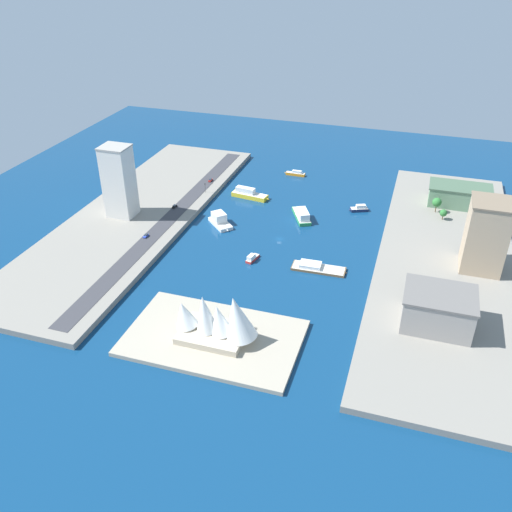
{
  "coord_description": "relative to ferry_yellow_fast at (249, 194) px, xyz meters",
  "views": [
    {
      "loc": [
        -70.73,
        265.39,
        153.49
      ],
      "look_at": [
        3.94,
        31.72,
        5.97
      ],
      "focal_mm": 38.21,
      "sensor_mm": 36.0,
      "label": 1
    }
  ],
  "objects": [
    {
      "name": "ferry_yellow_fast",
      "position": [
        0.0,
        0.0,
        0.0
      ],
      "size": [
        26.71,
        10.41,
        6.58
      ],
      "color": "yellow",
      "rests_on": "ground_plane"
    },
    {
      "name": "park_tree_cluster",
      "position": [
        -120.23,
        -5.58,
        6.64
      ],
      "size": [
        9.38,
        14.04,
        9.5
      ],
      "color": "brown",
      "rests_on": "quay_west"
    },
    {
      "name": "opera_landmark",
      "position": [
        -34.06,
        144.03,
        9.11
      ],
      "size": [
        39.11,
        20.89,
        23.67
      ],
      "color": "#BCAD93",
      "rests_on": "peninsula_point"
    },
    {
      "name": "hotel_broad_white",
      "position": [
        63.64,
        53.27,
        22.54
      ],
      "size": [
        16.46,
        14.64,
        43.56
      ],
      "color": "silver",
      "rests_on": "quay_east"
    },
    {
      "name": "tugboat_red",
      "position": [
        -26.91,
        75.67,
        -1.01
      ],
      "size": [
        5.35,
        11.16,
        3.61
      ],
      "color": "red",
      "rests_on": "ground_plane"
    },
    {
      "name": "suv_black",
      "position": [
        37.78,
        35.01,
        1.62
      ],
      "size": [
        1.91,
        4.27,
        1.5
      ],
      "color": "black",
      "rests_on": "road_strip"
    },
    {
      "name": "quay_west",
      "position": [
        -126.31,
        48.66,
        -0.84
      ],
      "size": [
        70.0,
        240.0,
        3.14
      ],
      "primitive_type": "cube",
      "color": "gray",
      "rests_on": "ground_plane"
    },
    {
      "name": "water_taxi_orange",
      "position": [
        -20.14,
        -46.29,
        -0.97
      ],
      "size": [
        15.43,
        3.66,
        3.87
      ],
      "color": "orange",
      "rests_on": "ground_plane"
    },
    {
      "name": "hatchback_blue",
      "position": [
        36.98,
        74.98,
        1.6
      ],
      "size": [
        1.87,
        4.33,
        1.44
      ],
      "color": "black",
      "rests_on": "road_strip"
    },
    {
      "name": "patrol_launch_navy",
      "position": [
        -72.97,
        -2.08,
        -0.85
      ],
      "size": [
        12.67,
        8.51,
        4.17
      ],
      "color": "#1E284C",
      "rests_on": "ground_plane"
    },
    {
      "name": "ferry_white_commuter",
      "position": [
        4.51,
        42.23,
        0.42
      ],
      "size": [
        19.08,
        18.92,
        7.3
      ],
      "color": "silver",
      "rests_on": "ground_plane"
    },
    {
      "name": "peninsula_point",
      "position": [
        -31.41,
        144.03,
        -1.41
      ],
      "size": [
        75.38,
        46.87,
        2.0
      ],
      "primitive_type": "cube",
      "color": "#A89E89",
      "rests_on": "ground_plane"
    },
    {
      "name": "quay_east",
      "position": [
        57.26,
        48.66,
        -0.84
      ],
      "size": [
        70.0,
        240.0,
        3.14
      ],
      "primitive_type": "cube",
      "color": "gray",
      "rests_on": "ground_plane"
    },
    {
      "name": "pickup_red",
      "position": [
        31.74,
        -10.52,
        1.69
      ],
      "size": [
        1.85,
        4.65,
        1.67
      ],
      "color": "black",
      "rests_on": "road_strip"
    },
    {
      "name": "terminal_long_green",
      "position": [
        -132.06,
        -23.88,
        7.1
      ],
      "size": [
        38.12,
        20.55,
        12.68
      ],
      "color": "slate",
      "rests_on": "quay_west"
    },
    {
      "name": "traffic_light_waterfront",
      "position": [
        28.03,
        7.73,
        5.07
      ],
      "size": [
        0.36,
        0.36,
        6.5
      ],
      "color": "black",
      "rests_on": "quay_east"
    },
    {
      "name": "ground_plane",
      "position": [
        -34.53,
        48.66,
        -2.41
      ],
      "size": [
        440.0,
        440.0,
        0.0
      ],
      "primitive_type": "plane",
      "color": "navy"
    },
    {
      "name": "apartment_midrise_tan",
      "position": [
        -142.42,
        51.52,
        19.51
      ],
      "size": [
        20.4,
        21.05,
        37.5
      ],
      "color": "tan",
      "rests_on": "quay_west"
    },
    {
      "name": "ferry_green_doubledeck",
      "position": [
        -41.01,
        19.82,
        0.22
      ],
      "size": [
        16.96,
        24.79,
        6.64
      ],
      "color": "#2D8C4C",
      "rests_on": "ground_plane"
    },
    {
      "name": "road_strip",
      "position": [
        34.09,
        48.66,
        0.8
      ],
      "size": [
        9.93,
        228.0,
        0.15
      ],
      "primitive_type": "cube",
      "color": "#38383D",
      "rests_on": "quay_east"
    },
    {
      "name": "barge_flat_brown",
      "position": [
        -61.74,
        74.42,
        -1.19
      ],
      "size": [
        29.19,
        9.85,
        3.37
      ],
      "color": "brown",
      "rests_on": "ground_plane"
    },
    {
      "name": "carpark_squat_concrete",
      "position": [
        -122.74,
        107.63,
        9.01
      ],
      "size": [
        30.76,
        24.74,
        16.5
      ],
      "color": "gray",
      "rests_on": "quay_west"
    }
  ]
}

